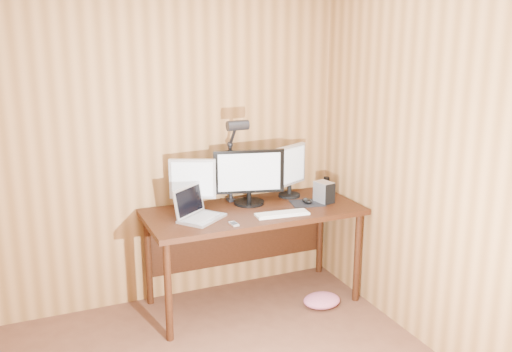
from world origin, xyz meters
TOP-DOWN VIEW (x-y plane):
  - room_shell at (0.00, 0.00)m, footprint 4.00×4.00m
  - desk at (0.93, 1.70)m, footprint 1.60×0.70m
  - monitor_center at (0.96, 1.78)m, footprint 0.53×0.23m
  - monitor_left at (0.52, 1.80)m, footprint 0.32×0.17m
  - monitor_right at (1.33, 1.83)m, footprint 0.34×0.20m
  - laptop at (0.48, 1.60)m, footprint 0.40×0.39m
  - keyboard at (1.07, 1.43)m, footprint 0.40×0.15m
  - mousepad at (1.37, 1.60)m, footprint 0.28×0.24m
  - mouse at (1.37, 1.60)m, footprint 0.07×0.11m
  - hard_drive at (1.50, 1.58)m, footprint 0.13×0.16m
  - phone at (0.68, 1.38)m, footprint 0.05×0.09m
  - speaker at (1.69, 1.86)m, footprint 0.05×0.05m
  - desk_lamp at (0.85, 1.81)m, footprint 0.16×0.23m
  - fabric_pile at (1.38, 1.36)m, footprint 0.34×0.30m

SIDE VIEW (x-z plane):
  - fabric_pile at x=1.38m, z-range 0.00..0.09m
  - desk at x=0.93m, z-range 0.25..1.00m
  - mousepad at x=1.37m, z-range 0.75..0.75m
  - phone at x=0.68m, z-range 0.75..0.76m
  - keyboard at x=1.07m, z-range 0.75..0.77m
  - mouse at x=1.37m, z-range 0.75..0.79m
  - laptop at x=0.48m, z-range 0.69..0.92m
  - speaker at x=1.69m, z-range 0.75..0.86m
  - hard_drive at x=1.50m, z-range 0.75..0.91m
  - monitor_left at x=0.52m, z-range 0.76..1.15m
  - monitor_center at x=0.96m, z-range 0.76..1.18m
  - monitor_right at x=1.33m, z-range 0.77..1.18m
  - desk_lamp at x=0.85m, z-range 0.83..1.53m
  - room_shell at x=0.00m, z-range -0.75..3.25m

